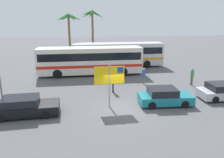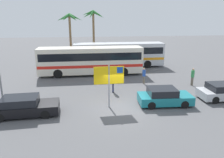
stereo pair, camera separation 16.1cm
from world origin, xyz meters
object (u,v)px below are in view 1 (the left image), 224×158
at_px(pedestrian_near_sign, 144,74).
at_px(pedestrian_crossing_lot, 192,75).
at_px(car_black, 24,107).
at_px(car_teal, 164,97).
at_px(bus_front_coach, 90,60).
at_px(ferry_sign, 110,77).
at_px(bus_rear_coach, 118,54).
at_px(pedestrian_by_bus, 113,82).
at_px(car_silver, 223,91).

relative_size(pedestrian_near_sign, pedestrian_crossing_lot, 0.94).
bearing_deg(pedestrian_crossing_lot, car_black, -171.09).
bearing_deg(car_teal, bus_front_coach, 120.78).
distance_m(ferry_sign, pedestrian_crossing_lot, 9.72).
relative_size(car_black, pedestrian_near_sign, 2.82).
relative_size(bus_front_coach, bus_rear_coach, 1.00).
relative_size(ferry_sign, pedestrian_by_bus, 1.94).
xyz_separation_m(bus_front_coach, pedestrian_by_bus, (1.72, -6.47, -0.82)).
distance_m(car_black, pedestrian_by_bus, 7.77).
height_order(ferry_sign, car_teal, ferry_sign).
bearing_deg(ferry_sign, pedestrian_by_bus, 76.34).
bearing_deg(car_silver, bus_rear_coach, 117.38).
height_order(car_teal, car_silver, same).
bearing_deg(bus_rear_coach, pedestrian_crossing_lot, -57.54).
distance_m(car_black, car_silver, 15.45).
height_order(bus_rear_coach, pedestrian_crossing_lot, bus_rear_coach).
relative_size(bus_rear_coach, car_silver, 2.87).
bearing_deg(ferry_sign, car_black, -175.39).
relative_size(car_black, pedestrian_by_bus, 2.80).
distance_m(bus_front_coach, pedestrian_by_bus, 6.75).
height_order(bus_rear_coach, car_silver, bus_rear_coach).
height_order(car_black, pedestrian_crossing_lot, pedestrian_crossing_lot).
distance_m(car_teal, car_silver, 5.26).
height_order(bus_front_coach, pedestrian_near_sign, bus_front_coach).
height_order(car_silver, pedestrian_near_sign, pedestrian_near_sign).
bearing_deg(ferry_sign, bus_front_coach, 94.29).
height_order(car_black, pedestrian_by_bus, pedestrian_by_bus).
xyz_separation_m(bus_front_coach, pedestrian_near_sign, (5.13, -4.34, -0.82)).
xyz_separation_m(bus_rear_coach, car_silver, (6.61, -13.01, -1.15)).
height_order(bus_rear_coach, pedestrian_by_bus, bus_rear_coach).
height_order(bus_front_coach, ferry_sign, ferry_sign).
xyz_separation_m(ferry_sign, car_silver, (9.42, 0.41, -1.69)).
height_order(bus_rear_coach, ferry_sign, ferry_sign).
distance_m(bus_front_coach, pedestrian_crossing_lot, 11.15).
bearing_deg(pedestrian_near_sign, bus_rear_coach, -91.48).
relative_size(bus_rear_coach, pedestrian_by_bus, 7.14).
relative_size(car_teal, pedestrian_crossing_lot, 2.33).
bearing_deg(pedestrian_crossing_lot, bus_rear_coach, 112.77).
height_order(car_teal, pedestrian_by_bus, pedestrian_by_bus).
bearing_deg(bus_front_coach, pedestrian_crossing_lot, -29.58).
xyz_separation_m(bus_rear_coach, car_teal, (1.37, -13.52, -1.15)).
bearing_deg(bus_rear_coach, pedestrian_by_bus, -101.82).
bearing_deg(bus_front_coach, car_black, -115.44).
bearing_deg(ferry_sign, car_teal, -3.09).
bearing_deg(pedestrian_by_bus, pedestrian_near_sign, -136.83).
xyz_separation_m(car_silver, pedestrian_by_bus, (-8.73, 2.87, 0.33)).
distance_m(car_teal, pedestrian_near_sign, 5.51).
height_order(car_teal, pedestrian_near_sign, pedestrian_near_sign).
height_order(car_teal, pedestrian_crossing_lot, pedestrian_crossing_lot).
xyz_separation_m(bus_rear_coach, pedestrian_crossing_lot, (5.83, -9.17, -0.75)).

